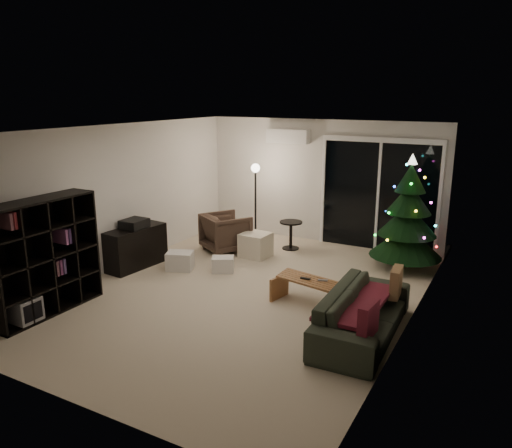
% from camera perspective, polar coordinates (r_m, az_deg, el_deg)
% --- Properties ---
extents(room, '(6.50, 7.51, 2.60)m').
position_cam_1_polar(room, '(8.56, 5.92, 1.27)').
color(room, beige).
rests_on(room, ground).
extents(bookshelf, '(0.95, 1.67, 1.63)m').
position_cam_1_polar(bookshelf, '(7.63, -24.08, -3.24)').
color(bookshelf, black).
rests_on(bookshelf, floor).
extents(media_cabinet, '(0.53, 1.18, 0.72)m').
position_cam_1_polar(media_cabinet, '(9.07, -13.57, -2.61)').
color(media_cabinet, black).
rests_on(media_cabinet, floor).
extents(stereo, '(0.36, 0.43, 0.15)m').
position_cam_1_polar(stereo, '(8.96, -13.73, 0.05)').
color(stereo, black).
rests_on(stereo, media_cabinet).
extents(armchair, '(1.10, 1.11, 0.74)m').
position_cam_1_polar(armchair, '(9.72, -3.48, -0.98)').
color(armchair, '#402E25').
rests_on(armchair, floor).
extents(ottoman, '(0.53, 0.53, 0.45)m').
position_cam_1_polar(ottoman, '(9.41, -0.04, -2.41)').
color(ottoman, beige).
rests_on(ottoman, floor).
extents(cardboard_box_a, '(0.54, 0.48, 0.32)m').
position_cam_1_polar(cardboard_box_a, '(8.84, -8.69, -4.17)').
color(cardboard_box_a, beige).
rests_on(cardboard_box_a, floor).
extents(cardboard_box_b, '(0.46, 0.43, 0.26)m').
position_cam_1_polar(cardboard_box_b, '(8.67, -3.81, -4.62)').
color(cardboard_box_b, beige).
rests_on(cardboard_box_b, floor).
extents(side_table, '(0.47, 0.47, 0.56)m').
position_cam_1_polar(side_table, '(9.88, 4.00, -1.28)').
color(side_table, black).
rests_on(side_table, floor).
extents(floor_lamp, '(0.25, 0.25, 1.58)m').
position_cam_1_polar(floor_lamp, '(10.12, -0.06, 2.12)').
color(floor_lamp, black).
rests_on(floor_lamp, floor).
extents(sofa, '(0.87, 2.08, 0.60)m').
position_cam_1_polar(sofa, '(6.54, 12.08, -9.96)').
color(sofa, '#242721').
rests_on(sofa, floor).
extents(sofa_throw, '(0.64, 1.48, 0.05)m').
position_cam_1_polar(sofa_throw, '(6.51, 11.29, -8.74)').
color(sofa_throw, maroon).
rests_on(sofa_throw, sofa).
extents(cushion_a, '(0.15, 0.40, 0.39)m').
position_cam_1_polar(cushion_a, '(6.98, 15.72, -6.44)').
color(cushion_a, '#9B6D43').
rests_on(cushion_a, sofa).
extents(cushion_b, '(0.15, 0.40, 0.39)m').
position_cam_1_polar(cushion_b, '(5.81, 12.71, -10.63)').
color(cushion_b, maroon).
rests_on(cushion_b, sofa).
extents(coffee_table, '(1.26, 0.66, 0.38)m').
position_cam_1_polar(coffee_table, '(7.34, 6.71, -7.86)').
color(coffee_table, '#A66032').
rests_on(coffee_table, floor).
extents(remote_a, '(0.15, 0.05, 0.02)m').
position_cam_1_polar(remote_a, '(7.32, 5.66, -6.21)').
color(remote_a, black).
rests_on(remote_a, coffee_table).
extents(remote_b, '(0.15, 0.09, 0.02)m').
position_cam_1_polar(remote_b, '(7.28, 7.64, -6.40)').
color(remote_b, slate).
rests_on(remote_b, coffee_table).
extents(christmas_tree, '(1.60, 1.60, 2.01)m').
position_cam_1_polar(christmas_tree, '(8.97, 17.00, 1.25)').
color(christmas_tree, black).
rests_on(christmas_tree, floor).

